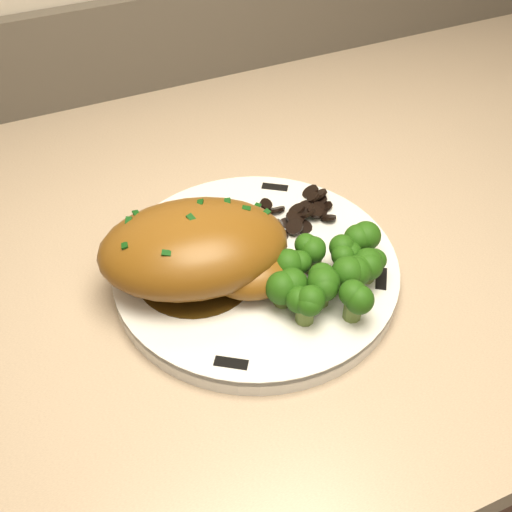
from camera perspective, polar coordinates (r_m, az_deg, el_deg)
name	(u,v)px	position (r m, az deg, el deg)	size (l,w,h in m)	color
counter	(92,510)	(0.94, -14.34, -21.03)	(1.90, 0.64, 0.94)	#553326
plate	(256,271)	(0.59, 0.00, -1.30)	(0.26, 0.26, 0.02)	silver
rim_accent_0	(275,187)	(0.66, 1.69, 6.11)	(0.03, 0.01, 0.00)	black
rim_accent_1	(137,249)	(0.60, -10.56, 0.66)	(0.03, 0.01, 0.00)	black
rim_accent_2	(231,363)	(0.51, -2.22, -9.51)	(0.03, 0.01, 0.00)	black
rim_accent_3	(381,279)	(0.58, 11.07, -2.01)	(0.03, 0.01, 0.00)	black
gravy_pool	(196,273)	(0.57, -5.35, -1.55)	(0.11, 0.11, 0.00)	#322009
chicken_breast	(201,250)	(0.55, -4.95, 0.50)	(0.18, 0.14, 0.06)	brown
mushroom_pile	(294,217)	(0.62, 3.36, 3.46)	(0.08, 0.06, 0.02)	black
broccoli_florets	(331,273)	(0.55, 6.64, -1.55)	(0.11, 0.09, 0.04)	#5B7230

